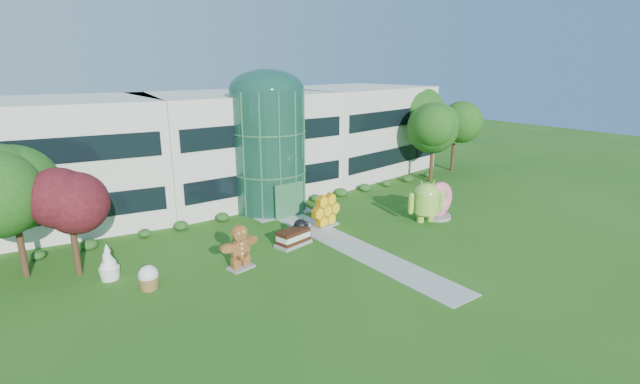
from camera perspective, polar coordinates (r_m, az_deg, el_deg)
ground at (r=30.42m, az=5.48°, el=-7.44°), size 140.00×140.00×0.00m
building at (r=43.66m, az=-10.33°, el=5.85°), size 46.00×15.00×9.30m
atrium at (r=38.39m, az=-6.35°, el=5.06°), size 6.00×6.00×9.80m
walkway at (r=31.81m, az=3.08°, el=-6.29°), size 2.40×20.00×0.04m
tree_red at (r=29.77m, az=-28.21°, el=-3.66°), size 4.00×4.00×6.00m
trees_backdrop at (r=39.38m, az=-7.06°, el=4.26°), size 52.00×8.00×8.40m
android_green at (r=36.38m, az=13.00°, el=-0.86°), size 3.71×3.06×3.61m
android_black at (r=32.13m, az=-2.40°, el=-4.43°), size 1.71×1.31×1.74m
donut at (r=37.55m, az=14.23°, el=-0.93°), size 2.88×1.40×2.98m
gingerbread at (r=27.99m, az=-9.83°, el=-6.66°), size 3.16×1.74×2.75m
ice_cream_sandwich at (r=31.34m, az=-3.31°, el=-5.60°), size 2.66×1.69×1.10m
honeycomb at (r=34.57m, az=0.74°, el=-2.47°), size 3.06×1.59×2.29m
froyo at (r=28.99m, az=-24.60°, el=-7.83°), size 1.34×1.34×2.10m
cupcake at (r=27.12m, az=-20.36°, el=-9.81°), size 1.18×1.18×1.37m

